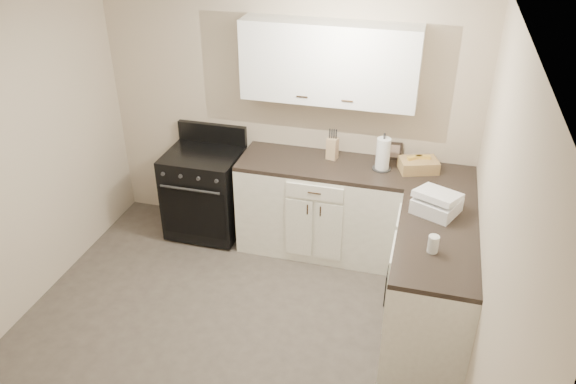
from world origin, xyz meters
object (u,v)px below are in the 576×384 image
(countertop_grill, at_px, (436,205))
(knife_block, at_px, (332,148))
(stove, at_px, (205,193))
(wicker_basket, at_px, (418,165))
(paper_towel, at_px, (383,154))

(countertop_grill, bearing_deg, knife_block, 168.03)
(stove, distance_m, wicker_basket, 2.12)
(wicker_basket, bearing_deg, countertop_grill, -74.93)
(countertop_grill, bearing_deg, stove, -170.10)
(paper_towel, relative_size, countertop_grill, 0.94)
(stove, distance_m, paper_towel, 1.85)
(paper_towel, height_order, wicker_basket, paper_towel)
(stove, height_order, countertop_grill, countertop_grill)
(stove, relative_size, countertop_grill, 2.71)
(wicker_basket, bearing_deg, stove, -177.13)
(knife_block, relative_size, wicker_basket, 0.63)
(knife_block, distance_m, wicker_basket, 0.80)
(knife_block, relative_size, countertop_grill, 0.65)
(stove, height_order, knife_block, knife_block)
(stove, bearing_deg, countertop_grill, -14.36)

